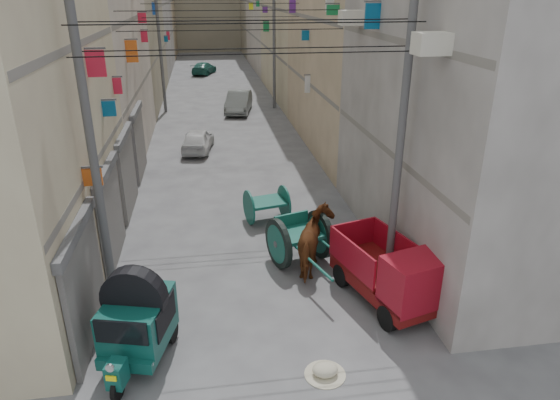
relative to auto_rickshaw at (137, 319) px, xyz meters
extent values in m
cube|color=slate|center=(-1.37, 4.04, 2.21)|extent=(0.25, 9.80, 0.18)
cube|color=slate|center=(-1.37, 4.04, 5.21)|extent=(0.25, 9.80, 0.18)
cube|color=beige|center=(-5.25, 15.04, 5.01)|extent=(8.00, 12.00, 12.00)
cube|color=slate|center=(-1.37, 15.04, 2.21)|extent=(0.25, 11.76, 0.18)
cube|color=slate|center=(-1.37, 15.04, 5.21)|extent=(0.25, 11.76, 0.18)
cube|color=slate|center=(-1.37, 28.04, 2.21)|extent=(0.25, 13.72, 0.18)
cube|color=slate|center=(-1.37, 28.04, 5.21)|extent=(0.25, 13.72, 0.18)
cube|color=#ABA4A0|center=(-5.25, 42.04, 4.91)|extent=(8.00, 14.00, 11.80)
cube|color=slate|center=(-1.37, 42.04, 2.21)|extent=(0.25, 13.72, 0.18)
cube|color=slate|center=(-1.37, 42.04, 5.21)|extent=(0.25, 13.72, 0.18)
cube|color=slate|center=(-1.37, 55.04, 2.21)|extent=(0.25, 11.76, 0.18)
cube|color=slate|center=(-1.37, 55.04, 5.21)|extent=(0.25, 11.76, 0.18)
cube|color=#ABA4A0|center=(10.75, 4.04, 5.51)|extent=(8.00, 10.00, 13.00)
cube|color=slate|center=(6.87, 4.04, 2.21)|extent=(0.25, 9.80, 0.18)
cube|color=slate|center=(6.87, 4.04, 5.21)|extent=(0.25, 9.80, 0.18)
cube|color=tan|center=(10.75, 15.04, 5.01)|extent=(8.00, 12.00, 12.00)
cube|color=slate|center=(6.87, 15.04, 2.21)|extent=(0.25, 11.76, 0.18)
cube|color=slate|center=(6.87, 15.04, 5.21)|extent=(0.25, 11.76, 0.18)
cube|color=slate|center=(6.87, 28.04, 2.21)|extent=(0.25, 13.72, 0.18)
cube|color=slate|center=(6.87, 28.04, 5.21)|extent=(0.25, 13.72, 0.18)
cube|color=beige|center=(10.75, 42.04, 4.91)|extent=(8.00, 14.00, 11.80)
cube|color=slate|center=(6.87, 42.04, 2.21)|extent=(0.25, 13.72, 0.18)
cube|color=slate|center=(6.87, 42.04, 5.21)|extent=(0.25, 13.72, 0.18)
cube|color=slate|center=(6.87, 55.04, 2.21)|extent=(0.25, 11.76, 0.18)
cube|color=slate|center=(6.87, 55.04, 5.21)|extent=(0.25, 11.76, 0.18)
cube|color=#515056|center=(-1.17, 0.84, 0.31)|extent=(0.12, 3.00, 2.60)
cube|color=#4F4F51|center=(-1.15, 0.84, 1.76)|extent=(0.18, 3.20, 0.25)
cube|color=#515056|center=(-1.17, 4.54, 0.31)|extent=(0.12, 3.00, 2.60)
cube|color=#4F4F51|center=(-1.15, 4.54, 1.76)|extent=(0.18, 3.20, 0.25)
cube|color=#515056|center=(-1.17, 8.24, 0.31)|extent=(0.12, 3.00, 2.60)
cube|color=#4F4F51|center=(-1.15, 8.24, 1.76)|extent=(0.18, 3.20, 0.25)
cube|color=#515056|center=(-1.17, 12.04, 0.31)|extent=(0.12, 3.00, 2.60)
cube|color=#4F4F51|center=(-1.15, 12.04, 1.76)|extent=(0.18, 3.20, 0.25)
cube|color=#602487|center=(6.56, 30.32, 4.99)|extent=(0.38, 0.08, 0.41)
cube|color=red|center=(-1.11, 37.65, 2.63)|extent=(0.27, 0.08, 0.71)
cube|color=#DD5D1A|center=(-1.03, 2.47, 2.36)|extent=(0.44, 0.08, 0.42)
cube|color=#DD5D1A|center=(-1.02, 11.84, 4.18)|extent=(0.45, 0.08, 0.84)
cube|color=#F6FF1C|center=(6.55, 40.92, 4.92)|extent=(0.41, 0.08, 0.59)
cube|color=#0C5786|center=(-1.06, 5.81, 3.25)|extent=(0.38, 0.08, 0.44)
cube|color=#167A3E|center=(6.54, 29.58, 3.86)|extent=(0.43, 0.08, 0.72)
cube|color=#167A3E|center=(6.61, 35.66, 5.26)|extent=(0.28, 0.08, 0.44)
cube|color=#0C5786|center=(-1.09, 34.12, 2.68)|extent=(0.31, 0.08, 0.44)
cube|color=#0C5786|center=(6.58, 15.07, 4.42)|extent=(0.35, 0.08, 0.45)
cube|color=#602487|center=(6.58, 18.69, 5.66)|extent=(0.34, 0.08, 0.79)
cube|color=red|center=(-1.11, 8.06, 3.51)|extent=(0.28, 0.08, 0.52)
cube|color=blue|center=(-1.11, 25.66, 5.27)|extent=(0.28, 0.08, 0.74)
cube|color=silver|center=(6.62, 14.56, 2.23)|extent=(0.26, 0.08, 0.80)
cube|color=#DD5D1A|center=(6.58, 5.41, 5.70)|extent=(0.34, 0.08, 0.55)
cube|color=red|center=(-1.01, 4.60, 4.69)|extent=(0.47, 0.08, 0.67)
cube|color=red|center=(-1.05, 17.20, 5.15)|extent=(0.40, 0.08, 0.47)
cube|color=red|center=(-1.09, 17.71, 4.25)|extent=(0.32, 0.08, 0.55)
cube|color=#167A3E|center=(6.51, 9.79, 5.74)|extent=(0.47, 0.08, 0.35)
cube|color=#0C5786|center=(6.53, 5.33, 5.74)|extent=(0.44, 0.08, 0.69)
cube|color=red|center=(-1.31, 2.04, 2.01)|extent=(0.10, 3.20, 0.80)
cube|color=red|center=(-1.31, 11.04, 2.01)|extent=(0.10, 3.20, 0.80)
cube|color=#167A3E|center=(-1.31, 23.04, 2.01)|extent=(0.10, 3.20, 0.80)
cube|color=blue|center=(-1.31, 35.04, 2.01)|extent=(0.10, 3.20, 0.80)
cube|color=#167A3E|center=(6.81, 2.04, 2.01)|extent=(0.10, 3.20, 0.80)
cube|color=#602487|center=(6.81, 11.04, 2.01)|extent=(0.10, 3.20, 0.80)
cube|color=blue|center=(6.81, 23.04, 2.01)|extent=(0.10, 3.20, 0.80)
cube|color=#602487|center=(6.81, 35.04, 2.01)|extent=(0.10, 3.20, 0.80)
cube|color=beige|center=(6.40, 1.04, 5.41)|extent=(0.70, 0.55, 0.45)
cube|color=beige|center=(6.40, 7.04, 5.61)|extent=(0.70, 0.55, 0.45)
cylinder|color=#4F4F51|center=(-0.85, 2.04, 3.01)|extent=(0.20, 0.20, 8.00)
cylinder|color=#4F4F51|center=(6.35, 2.04, 3.01)|extent=(0.20, 0.20, 8.00)
cylinder|color=#4F4F51|center=(-0.85, 24.04, 3.01)|extent=(0.20, 0.20, 8.00)
cylinder|color=#4F4F51|center=(6.35, 24.04, 3.01)|extent=(0.20, 0.20, 8.00)
cylinder|color=black|center=(2.75, 1.54, 5.21)|extent=(7.40, 0.02, 0.02)
cylinder|color=black|center=(2.75, 1.54, 5.81)|extent=(7.40, 0.02, 0.02)
cylinder|color=black|center=(2.75, 2.54, 5.21)|extent=(7.40, 0.02, 0.02)
cylinder|color=black|center=(2.75, 2.54, 5.81)|extent=(7.40, 0.02, 0.02)
cylinder|color=black|center=(2.75, 8.04, 5.21)|extent=(7.40, 0.02, 0.02)
cylinder|color=black|center=(2.75, 8.04, 5.81)|extent=(7.40, 0.02, 0.02)
cylinder|color=black|center=(2.75, 16.04, 5.21)|extent=(7.40, 0.02, 0.02)
cylinder|color=black|center=(2.75, 16.04, 5.81)|extent=(7.40, 0.02, 0.02)
cylinder|color=black|center=(2.75, 24.04, 5.21)|extent=(7.40, 0.02, 0.02)
cylinder|color=black|center=(2.75, 24.04, 5.81)|extent=(7.40, 0.02, 0.02)
cylinder|color=black|center=(-0.32, -1.17, -0.73)|extent=(0.25, 0.54, 0.53)
cylinder|color=black|center=(-0.35, 0.69, -0.73)|extent=(0.25, 0.54, 0.53)
cylinder|color=black|center=(0.65, 0.42, -0.73)|extent=(0.25, 0.54, 0.53)
cube|color=#0C463E|center=(0.00, 0.01, -0.54)|extent=(1.61, 2.04, 0.26)
cube|color=#0C463E|center=(-0.31, -1.13, -0.42)|extent=(0.43, 0.50, 0.52)
cylinder|color=silver|center=(-0.36, -1.34, -0.09)|extent=(0.18, 0.09, 0.17)
cube|color=#FEEE0E|center=(-0.37, -1.36, -0.33)|extent=(0.21, 0.08, 0.11)
cube|color=#0C463E|center=(0.01, 0.06, 0.00)|extent=(1.60, 1.87, 0.90)
cube|color=black|center=(-0.20, -0.74, 0.24)|extent=(1.06, 0.34, 0.52)
cube|color=black|center=(-0.59, 0.22, 0.10)|extent=(0.33, 1.10, 0.61)
cube|color=black|center=(0.62, -0.11, 0.10)|extent=(0.33, 1.10, 0.61)
cube|color=white|center=(-0.21, -0.76, -0.47)|extent=(1.15, 0.35, 0.06)
cylinder|color=black|center=(3.54, 3.38, -0.26)|extent=(0.59, 1.44, 1.46)
cylinder|color=#135346|center=(3.54, 3.38, -0.26)|extent=(0.51, 1.14, 1.14)
cylinder|color=#4F4F51|center=(3.54, 3.38, -0.26)|extent=(0.28, 0.25, 0.19)
cylinder|color=black|center=(4.83, 3.80, -0.26)|extent=(0.59, 1.44, 1.46)
cylinder|color=#135346|center=(4.83, 3.80, -0.26)|extent=(0.51, 1.14, 1.14)
cylinder|color=#4F4F51|center=(4.83, 3.80, -0.26)|extent=(0.28, 0.25, 0.19)
cylinder|color=#4F4F51|center=(4.19, 3.59, -0.26)|extent=(1.37, 0.51, 0.08)
cube|color=#135346|center=(4.19, 3.59, -0.07)|extent=(1.39, 1.42, 0.10)
cube|color=#135346|center=(4.03, 4.09, 0.16)|extent=(1.07, 0.41, 0.36)
cylinder|color=#135346|center=(4.19, 2.22, -0.16)|extent=(0.80, 2.30, 0.07)
cylinder|color=#135346|center=(4.98, 2.48, -0.16)|extent=(0.80, 2.30, 0.07)
cylinder|color=black|center=(5.64, 0.10, -0.68)|extent=(0.34, 0.65, 0.63)
cylinder|color=black|center=(5.07, 2.11, -0.68)|extent=(0.34, 0.65, 0.63)
cylinder|color=black|center=(6.83, 0.44, -0.68)|extent=(0.34, 0.65, 0.63)
cylinder|color=black|center=(6.26, 2.44, -0.68)|extent=(0.34, 0.65, 0.63)
cube|color=#5C0D0D|center=(5.95, 1.27, -0.47)|extent=(2.18, 3.39, 0.33)
cube|color=maroon|center=(6.25, 0.22, 0.20)|extent=(1.59, 1.33, 1.18)
cube|color=black|center=(6.37, -0.21, 0.29)|extent=(1.20, 0.39, 0.52)
cube|color=#5C0D0D|center=(5.81, 1.77, -0.21)|extent=(1.94, 2.40, 0.11)
cube|color=maroon|center=(5.14, 1.58, 0.20)|extent=(0.63, 2.02, 0.81)
cube|color=maroon|center=(6.47, 1.96, 0.20)|extent=(0.63, 2.02, 0.81)
cube|color=maroon|center=(5.53, 2.76, 0.20)|extent=(1.38, 0.44, 0.81)
cylinder|color=#135346|center=(2.97, 6.36, -0.39)|extent=(0.32, 1.18, 1.19)
cylinder|color=#135346|center=(4.23, 6.64, -0.39)|extent=(0.32, 1.18, 1.19)
cube|color=#135346|center=(3.60, 6.50, -0.28)|extent=(1.34, 1.24, 0.09)
cylinder|color=#4F4F51|center=(3.60, 6.50, -0.39)|extent=(1.32, 0.36, 0.07)
ellipsoid|color=#BDB69D|center=(3.85, -1.16, -0.85)|extent=(0.54, 0.43, 0.27)
imported|color=maroon|center=(4.56, 3.04, -0.12)|extent=(1.50, 2.24, 1.73)
imported|color=silver|center=(1.25, 15.08, -0.43)|extent=(1.79, 3.43, 1.11)
imported|color=slate|center=(3.89, 23.20, -0.32)|extent=(2.15, 4.24, 1.33)
imported|color=#226355|center=(1.83, 39.39, -0.45)|extent=(2.65, 4.04, 1.09)
camera|label=1|loc=(1.69, -9.10, 6.46)|focal=32.00mm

